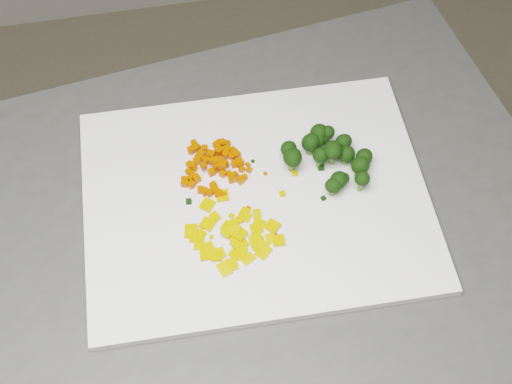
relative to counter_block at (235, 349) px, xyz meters
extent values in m
cube|color=#444441|center=(0.00, 0.00, 0.00)|extent=(0.98, 0.75, 0.90)
cube|color=white|center=(0.05, 0.03, 0.46)|extent=(0.47, 0.37, 0.01)
cube|color=#C33F02|center=(-0.05, 0.07, 0.47)|extent=(0.01, 0.01, 0.01)
cube|color=#C33F02|center=(0.02, 0.07, 0.47)|extent=(0.01, 0.01, 0.01)
cube|color=#C33F02|center=(0.00, 0.04, 0.47)|extent=(0.01, 0.01, 0.01)
cube|color=#C33F02|center=(0.03, 0.08, 0.47)|extent=(0.01, 0.01, 0.01)
cube|color=#C33F02|center=(0.04, 0.07, 0.47)|extent=(0.01, 0.01, 0.01)
cube|color=#C33F02|center=(-0.03, 0.09, 0.47)|extent=(0.01, 0.01, 0.01)
cube|color=#C33F02|center=(-0.05, 0.07, 0.47)|extent=(0.01, 0.01, 0.01)
cube|color=#C33F02|center=(-0.03, 0.12, 0.47)|extent=(0.01, 0.01, 0.01)
cube|color=#C33F02|center=(0.02, 0.07, 0.47)|extent=(0.01, 0.01, 0.01)
cube|color=#C33F02|center=(-0.01, 0.12, 0.47)|extent=(0.01, 0.01, 0.01)
cube|color=#C33F02|center=(-0.02, 0.05, 0.47)|extent=(0.01, 0.01, 0.01)
cube|color=#C33F02|center=(0.00, 0.08, 0.47)|extent=(0.01, 0.01, 0.01)
cube|color=#C33F02|center=(0.02, 0.10, 0.47)|extent=(0.01, 0.01, 0.01)
cube|color=#C33F02|center=(-0.01, 0.10, 0.47)|extent=(0.01, 0.01, 0.01)
cube|color=#C33F02|center=(0.02, 0.07, 0.47)|extent=(0.01, 0.01, 0.01)
cube|color=#C33F02|center=(-0.01, 0.06, 0.47)|extent=(0.01, 0.01, 0.01)
cube|color=#C33F02|center=(-0.03, 0.05, 0.47)|extent=(0.01, 0.01, 0.01)
cube|color=#C33F02|center=(0.00, 0.09, 0.48)|extent=(0.01, 0.01, 0.01)
cube|color=#C33F02|center=(0.00, 0.04, 0.47)|extent=(0.01, 0.01, 0.01)
cube|color=#C33F02|center=(-0.01, 0.05, 0.47)|extent=(0.01, 0.01, 0.01)
cube|color=#C33F02|center=(0.03, 0.09, 0.47)|extent=(0.01, 0.01, 0.01)
cube|color=#C33F02|center=(-0.04, 0.06, 0.47)|extent=(0.01, 0.01, 0.01)
cube|color=#C33F02|center=(0.01, 0.09, 0.47)|extent=(0.01, 0.01, 0.01)
cube|color=#C33F02|center=(-0.01, 0.05, 0.47)|extent=(0.01, 0.01, 0.01)
cube|color=#C33F02|center=(0.01, 0.11, 0.47)|extent=(0.01, 0.01, 0.01)
cube|color=#C33F02|center=(0.00, 0.08, 0.47)|extent=(0.01, 0.01, 0.01)
cube|color=#C33F02|center=(-0.01, 0.06, 0.47)|extent=(0.01, 0.01, 0.01)
cube|color=#C33F02|center=(0.00, 0.04, 0.47)|extent=(0.01, 0.01, 0.01)
cube|color=#C33F02|center=(0.01, 0.10, 0.47)|extent=(0.01, 0.01, 0.01)
cube|color=#C33F02|center=(-0.02, 0.11, 0.47)|extent=(0.01, 0.01, 0.01)
cube|color=#C33F02|center=(0.02, 0.06, 0.47)|extent=(0.01, 0.01, 0.01)
cube|color=#C33F02|center=(-0.02, 0.10, 0.47)|extent=(0.01, 0.01, 0.01)
cube|color=#C33F02|center=(0.00, 0.10, 0.47)|extent=(0.01, 0.01, 0.01)
cube|color=#C33F02|center=(0.03, 0.10, 0.47)|extent=(0.01, 0.01, 0.01)
cube|color=#C33F02|center=(0.01, 0.07, 0.47)|extent=(0.01, 0.01, 0.01)
cube|color=#C33F02|center=(0.01, 0.11, 0.47)|extent=(0.01, 0.01, 0.01)
cube|color=#C33F02|center=(-0.04, 0.10, 0.47)|extent=(0.01, 0.01, 0.01)
cube|color=#C33F02|center=(0.02, 0.12, 0.47)|extent=(0.01, 0.01, 0.01)
cube|color=#C33F02|center=(-0.02, 0.12, 0.47)|extent=(0.01, 0.01, 0.01)
cube|color=#C33F02|center=(-0.03, 0.08, 0.47)|extent=(0.01, 0.01, 0.01)
cube|color=#C33F02|center=(-0.02, 0.13, 0.47)|extent=(0.01, 0.01, 0.01)
cube|color=#C33F02|center=(0.03, 0.09, 0.47)|extent=(0.01, 0.01, 0.01)
cube|color=#C33F02|center=(0.03, 0.06, 0.47)|extent=(0.01, 0.01, 0.01)
cube|color=#C33F02|center=(0.03, 0.09, 0.47)|extent=(0.01, 0.01, 0.01)
cube|color=#C33F02|center=(0.01, 0.12, 0.47)|extent=(0.01, 0.01, 0.01)
cube|color=#C33F02|center=(-0.02, 0.09, 0.47)|extent=(0.01, 0.01, 0.01)
cube|color=#C33F02|center=(0.04, 0.06, 0.47)|extent=(0.01, 0.01, 0.01)
cube|color=#C33F02|center=(0.01, 0.09, 0.47)|extent=(0.01, 0.01, 0.01)
cube|color=#C33F02|center=(0.00, 0.10, 0.47)|extent=(0.01, 0.01, 0.01)
cube|color=#C33F02|center=(-0.03, 0.09, 0.47)|extent=(0.01, 0.01, 0.01)
cube|color=#C33F02|center=(-0.03, 0.12, 0.47)|extent=(0.01, 0.01, 0.01)
cube|color=#C33F02|center=(0.02, 0.11, 0.47)|extent=(0.01, 0.01, 0.01)
cube|color=#C33F02|center=(0.02, 0.12, 0.47)|extent=(0.01, 0.01, 0.01)
cube|color=#C33F02|center=(0.01, 0.12, 0.47)|extent=(0.01, 0.01, 0.01)
cube|color=#C33F02|center=(-0.03, 0.07, 0.47)|extent=(0.01, 0.01, 0.01)
cube|color=#C33F02|center=(-0.02, 0.11, 0.47)|extent=(0.01, 0.01, 0.01)
cube|color=#C33F02|center=(0.02, 0.10, 0.47)|extent=(0.01, 0.01, 0.01)
cube|color=#C33F02|center=(-0.04, 0.08, 0.47)|extent=(0.01, 0.01, 0.01)
cube|color=#C33F02|center=(0.01, 0.08, 0.48)|extent=(0.01, 0.01, 0.01)
cube|color=#C33F02|center=(0.00, 0.09, 0.47)|extent=(0.01, 0.01, 0.01)
cube|color=#C33F02|center=(0.00, 0.08, 0.47)|extent=(0.01, 0.01, 0.01)
cube|color=#C33F02|center=(0.01, 0.13, 0.47)|extent=(0.01, 0.01, 0.01)
cube|color=#C33F02|center=(0.01, 0.13, 0.47)|extent=(0.01, 0.01, 0.01)
cube|color=#C33F02|center=(-0.04, 0.09, 0.47)|extent=(0.01, 0.01, 0.01)
cube|color=#C33F02|center=(0.03, 0.11, 0.47)|extent=(0.01, 0.01, 0.01)
cube|color=#C33F02|center=(-0.02, 0.05, 0.47)|extent=(0.01, 0.01, 0.01)
cube|color=#C33F02|center=(0.01, 0.09, 0.47)|extent=(0.01, 0.01, 0.01)
cube|color=#C33F02|center=(-0.01, 0.08, 0.47)|extent=(0.01, 0.01, 0.01)
cube|color=#E0A20B|center=(-0.02, 0.03, 0.46)|extent=(0.02, 0.02, 0.01)
cube|color=#E0A20B|center=(-0.03, -0.03, 0.46)|extent=(0.02, 0.02, 0.01)
cube|color=#E0A20B|center=(0.06, -0.02, 0.46)|extent=(0.02, 0.02, 0.01)
cube|color=#E0A20B|center=(0.04, -0.05, 0.46)|extent=(0.02, 0.02, 0.01)
cube|color=#E0A20B|center=(0.02, -0.06, 0.46)|extent=(0.02, 0.02, 0.01)
cube|color=#E0A20B|center=(0.01, -0.02, 0.46)|extent=(0.02, 0.02, 0.01)
cube|color=#E0A20B|center=(-0.03, 0.00, 0.46)|extent=(0.02, 0.02, 0.01)
cube|color=#E0A20B|center=(-0.02, -0.05, 0.46)|extent=(0.02, 0.02, 0.01)
cube|color=#E0A20B|center=(0.01, -0.05, 0.46)|extent=(0.02, 0.02, 0.01)
cube|color=#E0A20B|center=(0.01, 0.00, 0.46)|extent=(0.02, 0.02, 0.01)
cube|color=#E0A20B|center=(0.06, -0.04, 0.46)|extent=(0.02, 0.02, 0.01)
cube|color=#E0A20B|center=(0.04, -0.04, 0.46)|extent=(0.02, 0.02, 0.01)
cube|color=#E0A20B|center=(0.00, -0.02, 0.47)|extent=(0.02, 0.01, 0.01)
cube|color=#E0A20B|center=(0.04, 0.00, 0.46)|extent=(0.01, 0.02, 0.01)
cube|color=#E0A20B|center=(0.01, -0.02, 0.47)|extent=(0.03, 0.02, 0.01)
cube|color=#E0A20B|center=(0.01, -0.05, 0.46)|extent=(0.02, 0.02, 0.01)
cube|color=#E0A20B|center=(0.01, -0.02, 0.47)|extent=(0.02, 0.02, 0.01)
cube|color=#E0A20B|center=(-0.02, -0.05, 0.46)|extent=(0.02, 0.02, 0.01)
cube|color=#E0A20B|center=(-0.01, 0.01, 0.46)|extent=(0.02, 0.02, 0.01)
cube|color=#E0A20B|center=(-0.05, -0.01, 0.46)|extent=(0.02, 0.02, 0.01)
cube|color=#E0A20B|center=(0.01, -0.04, 0.46)|extent=(0.03, 0.03, 0.01)
cube|color=#E0A20B|center=(0.00, -0.02, 0.47)|extent=(0.02, 0.02, 0.01)
cube|color=#E0A20B|center=(0.00, 0.04, 0.46)|extent=(0.02, 0.02, 0.01)
cube|color=#E0A20B|center=(0.00, -0.06, 0.46)|extent=(0.01, 0.02, 0.01)
cube|color=#E0A20B|center=(0.05, -0.04, 0.46)|extent=(0.01, 0.02, 0.01)
cube|color=#E0A20B|center=(0.03, -0.04, 0.46)|extent=(0.01, 0.01, 0.01)
cube|color=#E0A20B|center=(0.00, -0.01, 0.46)|extent=(0.02, 0.02, 0.01)
cube|color=#E0A20B|center=(-0.03, -0.04, 0.46)|extent=(0.02, 0.02, 0.01)
cube|color=#E0A20B|center=(0.02, 0.01, 0.46)|extent=(0.02, 0.02, 0.01)
cube|color=#E0A20B|center=(0.03, -0.03, 0.46)|extent=(0.02, 0.02, 0.01)
cube|color=#E0A20B|center=(0.04, -0.02, 0.46)|extent=(0.02, 0.01, 0.01)
cube|color=#E0A20B|center=(-0.04, -0.01, 0.46)|extent=(0.02, 0.02, 0.01)
cube|color=#E0A20B|center=(-0.04, -0.03, 0.46)|extent=(0.02, 0.02, 0.01)
cube|color=#E0A20B|center=(0.04, -0.01, 0.46)|extent=(0.02, 0.02, 0.00)
cube|color=#E0A20B|center=(0.03, 0.00, 0.46)|extent=(0.02, 0.02, 0.01)
cube|color=#E0A20B|center=(-0.01, -0.07, 0.46)|extent=(0.02, 0.02, 0.01)
cube|color=#E0A20B|center=(-0.04, -0.02, 0.46)|extent=(0.02, 0.02, 0.01)
cube|color=#E0A20B|center=(0.00, -0.05, 0.46)|extent=(0.02, 0.02, 0.01)
cube|color=#E0A20B|center=(0.04, -0.04, 0.46)|extent=(0.02, 0.02, 0.01)
cube|color=#E0A20B|center=(-0.02, -0.04, 0.46)|extent=(0.02, 0.02, 0.01)
cube|color=#C33F02|center=(0.06, 0.07, 0.46)|extent=(0.01, 0.01, 0.00)
cube|color=#E0A20B|center=(0.01, 0.01, 0.46)|extent=(0.01, 0.01, 0.00)
cube|color=#C33F02|center=(0.06, -0.03, 0.46)|extent=(0.01, 0.01, 0.00)
cube|color=black|center=(0.01, 0.09, 0.46)|extent=(0.01, 0.01, 0.00)
cube|color=#E0A20B|center=(0.03, 0.10, 0.46)|extent=(0.01, 0.01, 0.00)
cube|color=black|center=(0.05, 0.09, 0.46)|extent=(0.01, 0.01, 0.00)
cube|color=black|center=(-0.04, 0.04, 0.46)|extent=(0.01, 0.01, 0.01)
cube|color=#C33F02|center=(0.04, 0.08, 0.46)|extent=(0.01, 0.01, 0.00)
cube|color=black|center=(0.13, 0.01, 0.46)|extent=(0.01, 0.01, 0.00)
cube|color=#E0A20B|center=(-0.04, 0.07, 0.46)|extent=(0.01, 0.01, 0.00)
cube|color=#E0A20B|center=(-0.02, -0.02, 0.46)|extent=(0.01, 0.01, 0.00)
cube|color=#E0A20B|center=(0.08, 0.03, 0.46)|extent=(0.01, 0.01, 0.01)
cube|color=#C33F02|center=(0.03, 0.01, 0.46)|extent=(0.01, 0.01, 0.00)
cube|color=black|center=(0.14, 0.06, 0.47)|extent=(0.01, 0.01, 0.01)
cube|color=#E0A20B|center=(0.10, 0.06, 0.46)|extent=(0.01, 0.01, 0.01)
camera|label=1|loc=(-0.05, -0.47, 1.26)|focal=50.00mm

